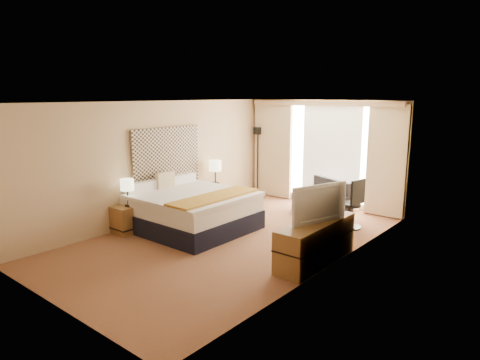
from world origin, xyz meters
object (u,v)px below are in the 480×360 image
Objects in this scene: loveseat at (323,204)px; desk_chair at (352,206)px; lamp_left at (127,185)px; television at (315,202)px; floor_lamp at (258,147)px; media_dresser at (316,242)px; lamp_right at (215,166)px; nightstand_left at (127,219)px; bed at (191,210)px; nightstand_right at (213,197)px.

loveseat is 1.44× the size of desk_chair.
lamp_left is 3.75m from television.
loveseat is 2.78m from floor_lamp.
media_dresser is 1.71× the size of desk_chair.
media_dresser is 3.24× the size of lamp_left.
lamp_right reaches higher than desk_chair.
nightstand_left is at bearing -91.21° from lamp_right.
media_dresser is 2.90× the size of lamp_right.
bed is 2.91m from television.
loveseat reaches higher than media_dresser.
loveseat is at bearing 24.15° from nightstand_right.
nightstand_left is 2.50m from nightstand_right.
floor_lamp reaches higher than lamp_left.
nightstand_left is 0.36× the size of loveseat.
bed is 1.84m from lamp_right.
bed is at bearing -61.80° from nightstand_right.
media_dresser is 5.07m from floor_lamp.
desk_chair is (0.91, -0.45, 0.19)m from loveseat.
lamp_right is (-0.75, 1.56, 0.63)m from bed.
nightstand_right is 3.97m from media_dresser.
bed is 2.15× the size of desk_chair.
nightstand_left is at bearing -100.52° from loveseat.
lamp_right is at bearing 88.79° from nightstand_left.
lamp_right is 3.89m from television.
floor_lamp reaches higher than desk_chair.
lamp_left is (0.06, -2.50, 0.71)m from nightstand_right.
lamp_right is (0.05, 2.55, 0.76)m from nightstand_left.
bed is (0.81, -1.51, 0.13)m from nightstand_right.
floor_lamp is 1.82m from lamp_right.
bed is (0.81, 0.99, 0.13)m from nightstand_left.
media_dresser is at bearing 16.02° from lamp_left.
bed is at bearing -178.88° from media_dresser.
lamp_right reaches higher than media_dresser.
media_dresser is at bearing -41.50° from floor_lamp.
floor_lamp reaches higher than media_dresser.
bed is 3.64× the size of lamp_right.
floor_lamp is at bearing 172.41° from desk_chair.
lamp_left reaches higher than desk_chair.
nightstand_right is at bearing 91.31° from lamp_left.
bed is 1.37m from lamp_left.
lamp_right is (0.05, 0.05, 0.76)m from nightstand_right.
bed is (-2.89, -0.06, 0.05)m from media_dresser.
television is at bearing -22.42° from lamp_right.
nightstand_right is 3.99m from television.
nightstand_right is at bearing -89.07° from floor_lamp.
desk_chair reaches higher than nightstand_left.
bed is 2.07× the size of television.
lamp_right reaches higher than nightstand_right.
media_dresser is at bearing -90.55° from television.
nightstand_left is 0.30× the size of floor_lamp.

